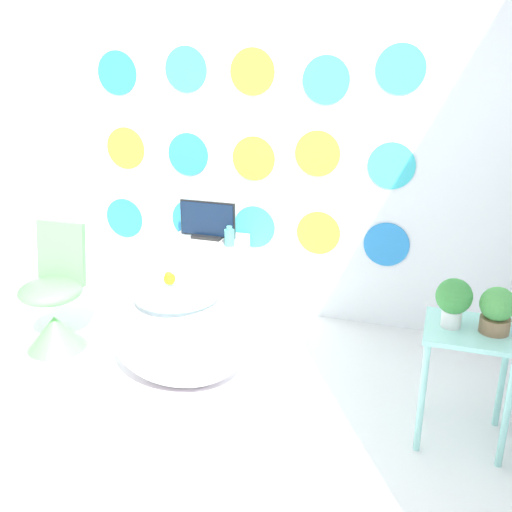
# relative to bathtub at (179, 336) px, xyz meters

# --- Properties ---
(ground_plane) EXTENTS (12.00, 12.00, 0.00)m
(ground_plane) POSITION_rel_bathtub_xyz_m (0.07, -0.95, -0.28)
(ground_plane) COLOR white
(wall_back_dotted) EXTENTS (4.44, 0.05, 2.60)m
(wall_back_dotted) POSITION_rel_bathtub_xyz_m (0.07, 1.08, 1.01)
(wall_back_dotted) COLOR white
(wall_back_dotted) RESTS_ON ground_plane
(rug) EXTENTS (1.08, 0.78, 0.01)m
(rug) POSITION_rel_bathtub_xyz_m (0.00, -0.13, -0.28)
(rug) COLOR silver
(rug) RESTS_ON ground_plane
(bathtub) EXTENTS (0.81, 0.58, 0.56)m
(bathtub) POSITION_rel_bathtub_xyz_m (0.00, 0.00, 0.00)
(bathtub) COLOR white
(bathtub) RESTS_ON ground_plane
(rubber_duck) EXTENTS (0.07, 0.07, 0.08)m
(rubber_duck) POSITION_rel_bathtub_xyz_m (-0.07, 0.06, 0.32)
(rubber_duck) COLOR yellow
(rubber_duck) RESTS_ON bathtub
(chair) EXTENTS (0.39, 0.39, 0.79)m
(chair) POSITION_rel_bathtub_xyz_m (-0.92, 0.11, -0.03)
(chair) COLOR #66C166
(chair) RESTS_ON ground_plane
(tv_cabinet) EXTENTS (0.49, 0.34, 0.58)m
(tv_cabinet) POSITION_rel_bathtub_xyz_m (-0.17, 0.86, 0.01)
(tv_cabinet) COLOR silver
(tv_cabinet) RESTS_ON ground_plane
(tv) EXTENTS (0.39, 0.12, 0.26)m
(tv) POSITION_rel_bathtub_xyz_m (-0.17, 0.86, 0.40)
(tv) COLOR black
(tv) RESTS_ON tv_cabinet
(vase) EXTENTS (0.07, 0.07, 0.13)m
(vase) POSITION_rel_bathtub_xyz_m (0.03, 0.75, 0.35)
(vase) COLOR #51B2AD
(vase) RESTS_ON tv_cabinet
(side_table) EXTENTS (0.42, 0.38, 0.60)m
(side_table) POSITION_rel_bathtub_xyz_m (1.53, -0.05, 0.19)
(side_table) COLOR #99E0D8
(side_table) RESTS_ON ground_plane
(potted_plant_left) EXTENTS (0.17, 0.17, 0.24)m
(potted_plant_left) POSITION_rel_bathtub_xyz_m (1.43, -0.06, 0.46)
(potted_plant_left) COLOR white
(potted_plant_left) RESTS_ON side_table
(potted_plant_right) EXTENTS (0.16, 0.16, 0.22)m
(potted_plant_right) POSITION_rel_bathtub_xyz_m (1.62, -0.05, 0.43)
(potted_plant_right) COLOR #8C6B4C
(potted_plant_right) RESTS_ON side_table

